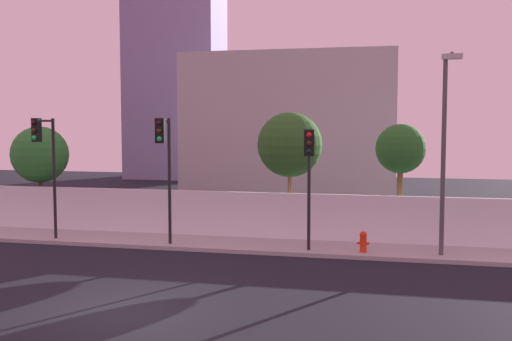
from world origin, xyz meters
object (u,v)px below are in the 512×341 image
object	(u,v)px
traffic_light_right	(45,152)
roadside_tree_midright	(401,150)
traffic_light_left	(309,163)
fire_hydrant	(363,241)
street_lamp_curbside	(445,139)
traffic_light_center	(164,153)
roadside_tree_midleft	(290,145)
roadside_tree_leftmost	(40,155)

from	to	relation	value
traffic_light_right	roadside_tree_midright	world-z (taller)	traffic_light_right
traffic_light_left	roadside_tree_midright	xyz separation A→B (m)	(3.13, 3.38, 0.35)
fire_hydrant	roadside_tree_midright	xyz separation A→B (m)	(1.27, 2.82, 3.11)
street_lamp_curbside	roadside_tree_midright	xyz separation A→B (m)	(-1.37, 2.98, -0.50)
traffic_light_center	street_lamp_curbside	distance (m)	9.83
traffic_light_right	roadside_tree_midleft	world-z (taller)	roadside_tree_midleft
fire_hydrant	roadside_tree_midleft	world-z (taller)	roadside_tree_midleft
traffic_light_right	roadside_tree_midleft	xyz separation A→B (m)	(8.99, 3.33, 0.23)
roadside_tree_midleft	roadside_tree_midright	xyz separation A→B (m)	(4.37, -0.00, -0.16)
traffic_light_left	roadside_tree_midleft	world-z (taller)	roadside_tree_midleft
traffic_light_right	fire_hydrant	size ratio (longest dim) A/B	6.37
roadside_tree_midleft	traffic_light_center	bearing A→B (deg)	-139.88
traffic_light_left	roadside_tree_leftmost	bearing A→B (deg)	164.99
fire_hydrant	roadside_tree_midleft	bearing A→B (deg)	137.73
street_lamp_curbside	roadside_tree_midleft	xyz separation A→B (m)	(-5.74, 2.98, -0.34)
traffic_light_left	traffic_light_center	world-z (taller)	traffic_light_center
traffic_light_left	traffic_light_center	size ratio (longest dim) A/B	0.92
traffic_light_right	roadside_tree_midright	xyz separation A→B (m)	(13.36, 3.33, 0.07)
street_lamp_curbside	fire_hydrant	distance (m)	4.47
street_lamp_curbside	traffic_light_center	bearing A→B (deg)	-177.45
traffic_light_right	roadside_tree_midleft	distance (m)	9.59
fire_hydrant	roadside_tree_midleft	size ratio (longest dim) A/B	0.14
roadside_tree_midright	roadside_tree_leftmost	bearing A→B (deg)	180.00
fire_hydrant	roadside_tree_leftmost	bearing A→B (deg)	168.98
street_lamp_curbside	roadside_tree_midright	bearing A→B (deg)	114.74
traffic_light_left	roadside_tree_midleft	size ratio (longest dim) A/B	0.84
traffic_light_center	roadside_tree_midright	xyz separation A→B (m)	(8.43, 3.42, 0.07)
traffic_light_right	roadside_tree_midleft	bearing A→B (deg)	20.29
street_lamp_curbside	roadside_tree_leftmost	distance (m)	17.38
traffic_light_left	fire_hydrant	size ratio (longest dim) A/B	5.82
fire_hydrant	roadside_tree_leftmost	xyz separation A→B (m)	(-14.45, 2.82, 2.74)
roadside_tree_midleft	roadside_tree_midright	bearing A→B (deg)	-0.00
roadside_tree_leftmost	roadside_tree_midleft	size ratio (longest dim) A/B	0.89
street_lamp_curbside	fire_hydrant	xyz separation A→B (m)	(-2.64, 0.17, -3.60)
roadside_tree_midleft	roadside_tree_midright	distance (m)	4.37
roadside_tree_leftmost	roadside_tree_midright	xyz separation A→B (m)	(15.72, -0.00, 0.37)
street_lamp_curbside	roadside_tree_midleft	world-z (taller)	street_lamp_curbside
traffic_light_left	roadside_tree_midleft	xyz separation A→B (m)	(-1.24, 3.38, 0.51)
traffic_light_left	roadside_tree_midright	world-z (taller)	roadside_tree_midright
roadside_tree_leftmost	roadside_tree_midright	bearing A→B (deg)	-0.00
traffic_light_right	fire_hydrant	xyz separation A→B (m)	(12.09, 0.51, -3.04)
roadside_tree_midleft	traffic_light_right	bearing A→B (deg)	-159.71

